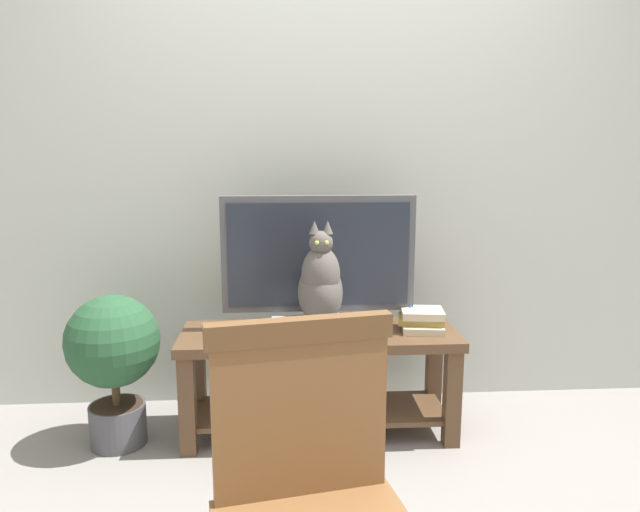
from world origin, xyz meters
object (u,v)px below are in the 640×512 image
wooden_chair (312,494)px  media_box (320,330)px  potted_plant (114,354)px  tv_stand (319,364)px  book_stack (422,320)px  cat (321,285)px  tv (318,258)px

wooden_chair → media_box: bearing=85.5°
wooden_chair → potted_plant: size_ratio=1.33×
tv_stand → book_stack: size_ratio=5.48×
tv_stand → cat: cat is taller
wooden_chair → book_stack: size_ratio=3.98×
tv_stand → potted_plant: (-0.92, -0.05, 0.09)m
cat → potted_plant: bearing=177.4°
cat → wooden_chair: cat is taller
cat → wooden_chair: bearing=-94.6°
tv → wooden_chair: (-0.10, -1.40, -0.29)m
tv_stand → cat: 0.41m
media_box → book_stack: size_ratio=1.87×
cat → wooden_chair: size_ratio=0.50×
wooden_chair → book_stack: 1.45m
cat → book_stack: cat is taller
potted_plant → cat: bearing=-2.6°
tv → potted_plant: bearing=-173.0°
tv → media_box: size_ratio=2.04×
media_box → wooden_chair: (-0.10, -1.26, 0.00)m
tv_stand → tv: 0.49m
tv_stand → tv: (0.00, 0.06, 0.49)m
tv → wooden_chair: size_ratio=0.96×
tv_stand → potted_plant: size_ratio=1.83×
cat → potted_plant: size_ratio=0.66×
wooden_chair → potted_plant: 1.53m
tv_stand → tv: bearing=90.0°
wooden_chair → book_stack: (0.57, 1.33, 0.01)m
media_box → potted_plant: potted_plant is taller
tv → cat: (0.00, -0.15, -0.09)m
cat → potted_plant: 0.97m
tv → book_stack: 0.56m
wooden_chair → potted_plant: bearing=122.3°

